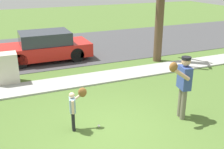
# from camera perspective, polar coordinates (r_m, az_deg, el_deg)

# --- Properties ---
(ground_plane) EXTENTS (48.00, 48.00, 0.00)m
(ground_plane) POSITION_cam_1_polar(r_m,az_deg,el_deg) (10.21, -7.72, -1.79)
(ground_plane) COLOR #4C6B2D
(sidewalk_strip) EXTENTS (36.00, 1.20, 0.06)m
(sidewalk_strip) POSITION_cam_1_polar(r_m,az_deg,el_deg) (10.29, -7.88, -1.44)
(sidewalk_strip) COLOR #A3A39E
(sidewalk_strip) RESTS_ON ground
(road_surface) EXTENTS (36.00, 6.80, 0.02)m
(road_surface) POSITION_cam_1_polar(r_m,az_deg,el_deg) (14.95, -13.10, 5.09)
(road_surface) COLOR #424244
(road_surface) RESTS_ON ground
(person_adult) EXTENTS (0.79, 0.62, 1.78)m
(person_adult) POSITION_cam_1_polar(r_m,az_deg,el_deg) (7.56, 14.57, -1.35)
(person_adult) COLOR #6B6656
(person_adult) RESTS_ON ground
(person_child) EXTENTS (0.52, 0.38, 1.10)m
(person_child) POSITION_cam_1_polar(r_m,az_deg,el_deg) (7.02, -7.69, -6.19)
(person_child) COLOR black
(person_child) RESTS_ON ground
(baseball) EXTENTS (0.07, 0.07, 0.07)m
(baseball) POSITION_cam_1_polar(r_m,az_deg,el_deg) (7.35, -2.75, -10.66)
(baseball) COLOR white
(baseball) RESTS_ON ground
(utility_cabinet) EXTENTS (0.84, 0.61, 1.14)m
(utility_cabinet) POSITION_cam_1_polar(r_m,az_deg,el_deg) (10.62, -21.20, 1.12)
(utility_cabinet) COLOR beige
(utility_cabinet) RESTS_ON ground
(street_tree_near) EXTENTS (1.84, 1.88, 4.53)m
(street_tree_near) POSITION_cam_1_polar(r_m,az_deg,el_deg) (12.37, 10.02, 13.62)
(street_tree_near) COLOR brown
(street_tree_near) RESTS_ON ground
(parked_hatchback_red) EXTENTS (4.00, 1.75, 1.33)m
(parked_hatchback_red) POSITION_cam_1_polar(r_m,az_deg,el_deg) (12.94, -13.65, 5.66)
(parked_hatchback_red) COLOR red
(parked_hatchback_red) RESTS_ON road_surface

